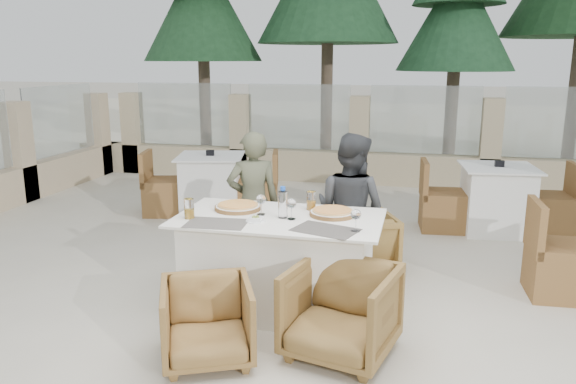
% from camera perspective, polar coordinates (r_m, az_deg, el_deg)
% --- Properties ---
extents(ground, '(80.00, 80.00, 0.00)m').
position_cam_1_polar(ground, '(4.71, 0.26, -11.31)').
color(ground, beige).
rests_on(ground, ground).
extents(sand_patch, '(30.00, 16.00, 0.01)m').
position_cam_1_polar(sand_patch, '(18.30, 10.46, 6.98)').
color(sand_patch, beige).
rests_on(sand_patch, ground).
extents(perimeter_wall_far, '(10.00, 0.34, 1.60)m').
position_cam_1_polar(perimeter_wall_far, '(9.10, 7.26, 5.88)').
color(perimeter_wall_far, tan).
rests_on(perimeter_wall_far, ground).
extents(pine_far_left, '(2.42, 2.42, 5.50)m').
position_cam_1_polar(pine_far_left, '(12.06, -8.70, 16.93)').
color(pine_far_left, '#1D4524').
rests_on(pine_far_left, ground).
extents(pine_centre, '(2.20, 2.20, 5.00)m').
position_cam_1_polar(pine_centre, '(11.39, 16.75, 15.50)').
color(pine_centre, '#204B2A').
rests_on(pine_centre, ground).
extents(dining_table, '(1.60, 0.90, 0.77)m').
position_cam_1_polar(dining_table, '(4.49, -0.90, -7.28)').
color(dining_table, white).
rests_on(dining_table, ground).
extents(placemat_near_left, '(0.47, 0.33, 0.00)m').
position_cam_1_polar(placemat_near_left, '(4.23, -7.28, -3.18)').
color(placemat_near_left, '#615A53').
rests_on(placemat_near_left, dining_table).
extents(placemat_near_right, '(0.52, 0.42, 0.00)m').
position_cam_1_polar(placemat_near_right, '(4.04, 3.82, -3.85)').
color(placemat_near_right, '#524C46').
rests_on(placemat_near_right, dining_table).
extents(pizza_left, '(0.50, 0.50, 0.05)m').
position_cam_1_polar(pizza_left, '(4.59, -5.12, -1.48)').
color(pizza_left, orange).
rests_on(pizza_left, dining_table).
extents(pizza_right, '(0.43, 0.43, 0.05)m').
position_cam_1_polar(pizza_right, '(4.42, 4.53, -2.09)').
color(pizza_right, '#D25D1C').
rests_on(pizza_right, dining_table).
extents(water_bottle, '(0.10, 0.10, 0.25)m').
position_cam_1_polar(water_bottle, '(4.32, -0.53, -1.04)').
color(water_bottle, '#C1DEFE').
rests_on(water_bottle, dining_table).
extents(wine_glass_centre, '(0.09, 0.09, 0.18)m').
position_cam_1_polar(wine_glass_centre, '(4.41, -2.75, -1.17)').
color(wine_glass_centre, white).
rests_on(wine_glass_centre, dining_table).
extents(wine_glass_near, '(0.08, 0.08, 0.18)m').
position_cam_1_polar(wine_glass_near, '(4.28, 0.35, -1.61)').
color(wine_glass_near, silver).
rests_on(wine_glass_near, dining_table).
extents(wine_glass_corner, '(0.08, 0.08, 0.18)m').
position_cam_1_polar(wine_glass_corner, '(4.01, 6.90, -2.75)').
color(wine_glass_corner, white).
rests_on(wine_glass_corner, dining_table).
extents(beer_glass_left, '(0.10, 0.10, 0.16)m').
position_cam_1_polar(beer_glass_left, '(4.37, -10.01, -1.68)').
color(beer_glass_left, gold).
rests_on(beer_glass_left, dining_table).
extents(beer_glass_right, '(0.09, 0.09, 0.15)m').
position_cam_1_polar(beer_glass_right, '(4.56, 2.37, -0.88)').
color(beer_glass_right, orange).
rests_on(beer_glass_right, dining_table).
extents(olive_dish, '(0.14, 0.14, 0.04)m').
position_cam_1_polar(olive_dish, '(4.25, -3.31, -2.72)').
color(olive_dish, white).
rests_on(olive_dish, dining_table).
extents(armchair_far_left, '(0.73, 0.74, 0.58)m').
position_cam_1_polar(armchair_far_left, '(5.39, -1.88, -4.78)').
color(armchair_far_left, brown).
rests_on(armchair_far_left, ground).
extents(armchair_far_right, '(0.80, 0.81, 0.56)m').
position_cam_1_polar(armchair_far_right, '(5.36, 7.39, -5.07)').
color(armchair_far_right, olive).
rests_on(armchair_far_right, ground).
extents(armchair_near_left, '(0.78, 0.79, 0.55)m').
position_cam_1_polar(armchair_near_left, '(3.84, -8.21, -12.92)').
color(armchair_near_left, olive).
rests_on(armchair_near_left, ground).
extents(armchair_near_right, '(0.82, 0.83, 0.63)m').
position_cam_1_polar(armchair_near_right, '(3.87, 5.41, -12.01)').
color(armchair_near_right, brown).
rests_on(armchair_near_right, ground).
extents(diner_left, '(0.57, 0.48, 1.34)m').
position_cam_1_polar(diner_left, '(5.20, -3.55, -1.11)').
color(diner_left, '#53553E').
rests_on(diner_left, ground).
extents(diner_right, '(0.81, 0.73, 1.36)m').
position_cam_1_polar(diner_right, '(4.92, 6.31, -1.90)').
color(diner_right, '#343639').
rests_on(diner_right, ground).
extents(bg_table_a, '(1.78, 1.17, 0.77)m').
position_cam_1_polar(bg_table_a, '(7.30, -7.80, 0.72)').
color(bg_table_a, white).
rests_on(bg_table_a, ground).
extents(bg_table_b, '(1.71, 0.98, 0.77)m').
position_cam_1_polar(bg_table_b, '(6.93, 20.40, -0.70)').
color(bg_table_b, white).
rests_on(bg_table_b, ground).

